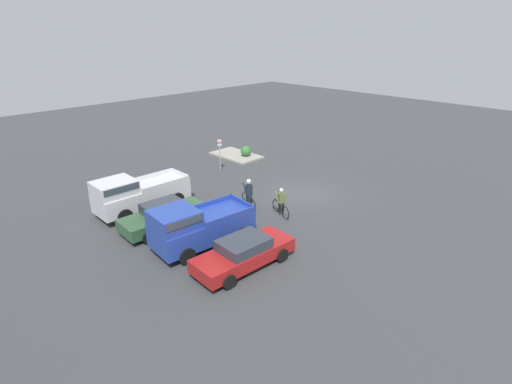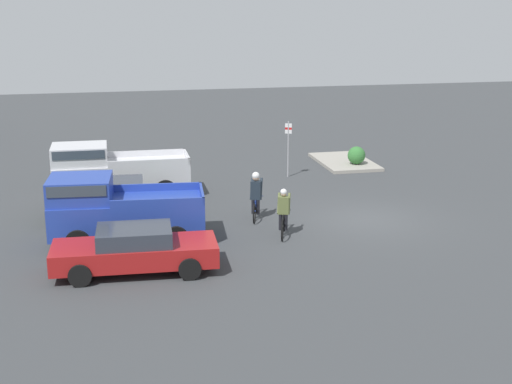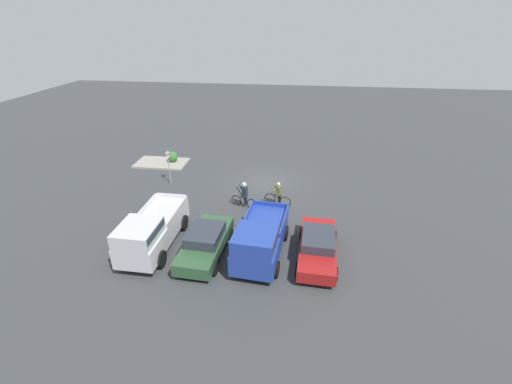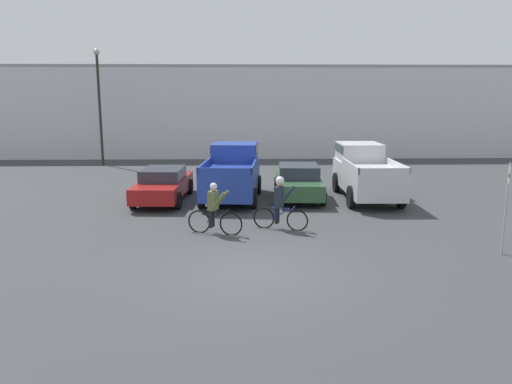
# 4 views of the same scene
# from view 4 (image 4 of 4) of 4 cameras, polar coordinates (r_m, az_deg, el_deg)

# --- Properties ---
(ground_plane) EXTENTS (80.00, 80.00, 0.00)m
(ground_plane) POSITION_cam_4_polar(r_m,az_deg,el_deg) (12.49, -0.49, -9.00)
(ground_plane) COLOR #383A3D
(warehouse_building) EXTENTS (50.70, 13.61, 6.27)m
(warehouse_building) POSITION_cam_4_polar(r_m,az_deg,el_deg) (40.56, -1.39, 9.39)
(warehouse_building) COLOR silver
(warehouse_building) RESTS_ON ground_plane
(sedan_0) EXTENTS (2.11, 4.82, 1.35)m
(sedan_0) POSITION_cam_4_polar(r_m,az_deg,el_deg) (20.76, -10.54, 0.88)
(sedan_0) COLOR maroon
(sedan_0) RESTS_ON ground_plane
(pickup_truck_0) EXTENTS (2.59, 5.07, 2.22)m
(pickup_truck_0) POSITION_cam_4_polar(r_m,az_deg,el_deg) (20.87, -2.69, 2.37)
(pickup_truck_0) COLOR #233D9E
(pickup_truck_0) RESTS_ON ground_plane
(sedan_1) EXTENTS (2.16, 4.68, 1.41)m
(sedan_1) POSITION_cam_4_polar(r_m,az_deg,el_deg) (21.06, 4.87, 1.22)
(sedan_1) COLOR #2D5133
(sedan_1) RESTS_ON ground_plane
(pickup_truck_1) EXTENTS (2.22, 5.35, 2.20)m
(pickup_truck_1) POSITION_cam_4_polar(r_m,az_deg,el_deg) (21.52, 12.33, 2.41)
(pickup_truck_1) COLOR silver
(pickup_truck_1) RESTS_ON ground_plane
(cyclist_0) EXTENTS (1.75, 0.66, 1.76)m
(cyclist_0) POSITION_cam_4_polar(r_m,az_deg,el_deg) (16.04, 2.75, -1.13)
(cyclist_0) COLOR black
(cyclist_0) RESTS_ON ground_plane
(cyclist_1) EXTENTS (1.74, 0.65, 1.65)m
(cyclist_1) POSITION_cam_4_polar(r_m,az_deg,el_deg) (15.56, -4.81, -1.95)
(cyclist_1) COLOR black
(cyclist_1) RESTS_ON ground_plane
(fire_lane_sign) EXTENTS (0.15, 0.28, 2.52)m
(fire_lane_sign) POSITION_cam_4_polar(r_m,az_deg,el_deg) (14.95, 26.73, -0.81)
(fire_lane_sign) COLOR #9E9EA3
(fire_lane_sign) RESTS_ON ground_plane
(lamppost) EXTENTS (0.36, 0.36, 7.01)m
(lamppost) POSITION_cam_4_polar(r_m,az_deg,el_deg) (32.33, -17.48, 10.19)
(lamppost) COLOR #2D2823
(lamppost) RESTS_ON ground_plane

